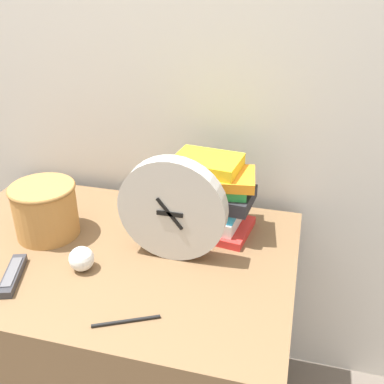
% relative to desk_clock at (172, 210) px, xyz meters
% --- Properties ---
extents(wall_back, '(6.00, 0.04, 2.40)m').
position_rel_desk_clock_xyz_m(wall_back, '(-0.18, 0.40, 0.34)').
color(wall_back, beige).
rests_on(wall_back, ground_plane).
extents(desk, '(1.04, 0.70, 0.71)m').
position_rel_desk_clock_xyz_m(desk, '(-0.18, -0.02, -0.50)').
color(desk, brown).
rests_on(desk, ground_plane).
extents(desk_clock, '(0.29, 0.05, 0.29)m').
position_rel_desk_clock_xyz_m(desk_clock, '(0.00, 0.00, 0.00)').
color(desk_clock, '#B7B2A8').
rests_on(desk_clock, desk).
extents(book_stack, '(0.27, 0.21, 0.23)m').
position_rel_desk_clock_xyz_m(book_stack, '(0.07, 0.17, -0.04)').
color(book_stack, red).
rests_on(book_stack, desk).
extents(basket, '(0.19, 0.19, 0.16)m').
position_rel_desk_clock_xyz_m(basket, '(-0.40, 0.01, -0.06)').
color(basket, '#B27A3D').
rests_on(basket, desk).
extents(tv_remote, '(0.09, 0.16, 0.02)m').
position_rel_desk_clock_xyz_m(tv_remote, '(-0.37, -0.20, -0.14)').
color(tv_remote, '#333338').
rests_on(tv_remote, desk).
extents(crumpled_paper_ball, '(0.07, 0.07, 0.07)m').
position_rel_desk_clock_xyz_m(crumpled_paper_ball, '(-0.22, -0.12, -0.11)').
color(crumpled_paper_ball, white).
rests_on(crumpled_paper_ball, desk).
extents(pen, '(0.14, 0.08, 0.01)m').
position_rel_desk_clock_xyz_m(pen, '(-0.03, -0.28, -0.14)').
color(pen, black).
rests_on(pen, desk).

